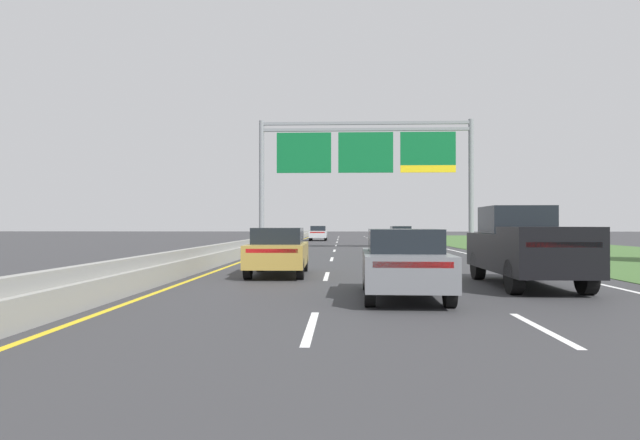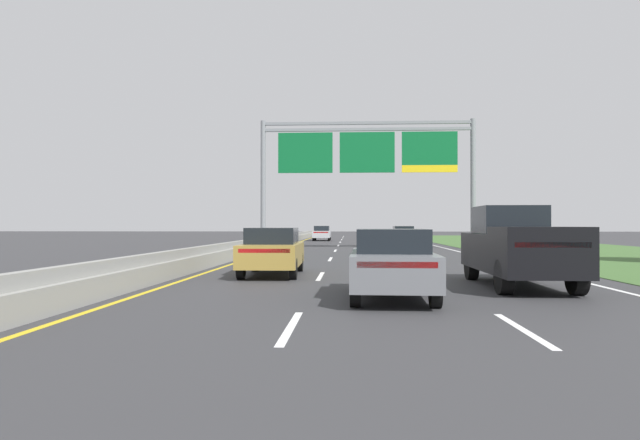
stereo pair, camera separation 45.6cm
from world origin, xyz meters
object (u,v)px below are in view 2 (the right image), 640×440
Objects in this scene: pickup_truck_black at (517,247)px; car_grey_centre_lane_sedan at (392,262)px; car_silver_left_lane_sedan at (322,233)px; overhead_sign_gantry at (367,157)px; car_darkgreen_right_lane_sedan at (403,235)px; car_gold_left_lane_sedan at (273,250)px.

car_grey_centre_lane_sedan is (-3.58, -2.60, -0.26)m from pickup_truck_black.
pickup_truck_black is 44.34m from car_silver_left_lane_sedan.
overhead_sign_gantry is at bearing -168.40° from car_silver_left_lane_sedan.
car_grey_centre_lane_sedan is at bearing 174.19° from car_darkgreen_right_lane_sedan.
overhead_sign_gantry reaches higher than pickup_truck_black.
pickup_truck_black is (3.34, -23.64, -5.34)m from overhead_sign_gantry.
overhead_sign_gantry is 10.29m from car_darkgreen_right_lane_sedan.
overhead_sign_gantry is 3.42× the size of car_silver_left_lane_sedan.
car_gold_left_lane_sedan is at bearing -179.59° from car_silver_left_lane_sedan.
car_grey_centre_lane_sedan and car_darkgreen_right_lane_sedan have the same top height.
car_grey_centre_lane_sedan is (3.52, -5.57, 0.00)m from car_gold_left_lane_sedan.
car_gold_left_lane_sedan is at bearing -100.30° from overhead_sign_gantry.
pickup_truck_black is 1.22× the size of car_grey_centre_lane_sedan.
car_grey_centre_lane_sedan is (3.96, -46.29, 0.00)m from car_silver_left_lane_sedan.
car_gold_left_lane_sedan is at bearing 67.69° from pickup_truck_black.
car_grey_centre_lane_sedan is 34.41m from car_darkgreen_right_lane_sedan.
pickup_truck_black is 7.70m from car_gold_left_lane_sedan.
car_gold_left_lane_sedan and car_darkgreen_right_lane_sedan have the same top height.
pickup_truck_black is 4.43m from car_grey_centre_lane_sedan.
car_silver_left_lane_sedan is 14.18m from car_darkgreen_right_lane_sedan.
overhead_sign_gantry reaches higher than car_silver_left_lane_sedan.
pickup_truck_black reaches higher than car_silver_left_lane_sedan.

